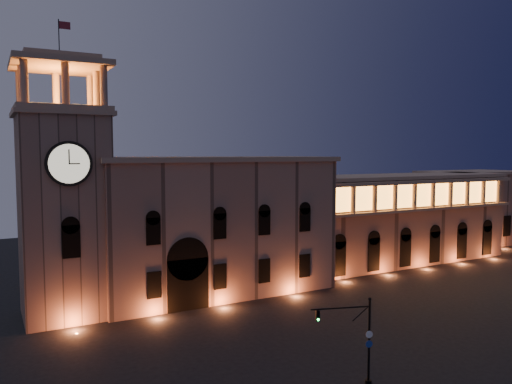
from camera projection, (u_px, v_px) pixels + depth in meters
ground at (328, 344)px, 47.16m from camera, size 160.00×160.00×0.00m
government_building at (214, 225)px, 64.72m from camera, size 30.80×12.80×17.60m
clock_tower at (64, 204)px, 54.85m from camera, size 9.80×9.80×32.40m
colonnade_wing at (398, 218)px, 82.74m from camera, size 40.60×11.50×14.50m
secondary_building at (472, 208)px, 100.44m from camera, size 20.00×12.00×14.00m
traffic_light at (359, 339)px, 38.70m from camera, size 4.83×1.79×6.91m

